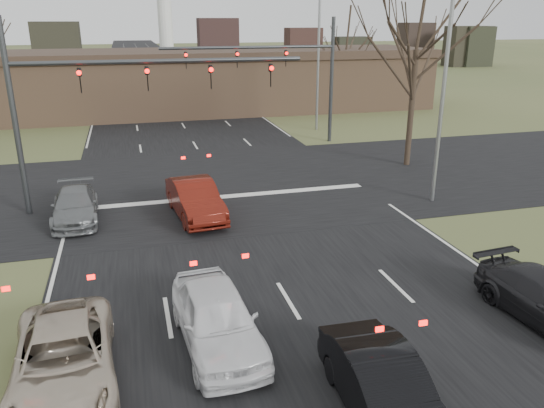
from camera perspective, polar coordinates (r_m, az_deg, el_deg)
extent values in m
plane|color=#46522C|center=(13.50, 5.60, -16.43)|extent=(360.00, 360.00, 0.00)
cube|color=black|center=(70.74, -12.13, 12.51)|extent=(14.00, 300.00, 0.02)
cube|color=black|center=(26.69, -5.76, 2.10)|extent=(200.00, 14.00, 0.02)
cube|color=#876448|center=(48.88, -8.19, 12.57)|extent=(42.00, 10.00, 4.60)
cube|color=#38281E|center=(48.65, -8.34, 15.67)|extent=(42.40, 10.40, 0.70)
cylinder|color=#383A3D|center=(23.91, -25.93, 8.09)|extent=(0.24, 0.24, 8.00)
cylinder|color=#383A3D|center=(23.30, -11.70, 14.83)|extent=(12.00, 0.18, 0.18)
imported|color=black|center=(23.37, -19.93, 12.38)|extent=(0.16, 0.20, 1.00)
imported|color=black|center=(23.32, -13.25, 12.99)|extent=(0.16, 0.20, 1.00)
imported|color=black|center=(23.58, -6.60, 13.43)|extent=(0.16, 0.20, 1.00)
imported|color=black|center=(24.13, -0.15, 13.68)|extent=(0.16, 0.20, 1.00)
cylinder|color=#383A3D|center=(35.88, 6.41, 13.00)|extent=(0.24, 0.24, 8.00)
cylinder|color=#383A3D|center=(34.08, -2.46, 16.49)|extent=(11.00, 0.18, 0.18)
imported|color=black|center=(34.72, 1.49, 15.39)|extent=(0.16, 0.20, 1.00)
imported|color=black|center=(33.96, -3.79, 15.27)|extent=(0.16, 0.20, 1.00)
imported|color=black|center=(33.47, -9.25, 15.01)|extent=(0.16, 0.20, 1.00)
cylinder|color=gray|center=(24.22, 17.96, 11.60)|extent=(0.18, 0.18, 10.00)
cylinder|color=gray|center=(39.69, 4.99, 15.09)|extent=(0.18, 0.18, 10.00)
cylinder|color=black|center=(30.58, 14.75, 9.83)|extent=(0.32, 0.32, 6.33)
cylinder|color=black|center=(49.34, 7.81, 12.86)|extent=(0.32, 0.32, 4.95)
imported|color=#C0B09B|center=(13.22, -21.49, -15.20)|extent=(2.46, 4.91, 1.34)
imported|color=white|center=(13.65, -5.94, -12.10)|extent=(2.13, 4.65, 1.55)
imported|color=black|center=(11.73, 11.95, -18.82)|extent=(1.60, 4.30, 1.40)
imported|color=slate|center=(23.16, -20.42, -0.15)|extent=(1.90, 4.40, 1.26)
imported|color=#59150C|center=(22.26, -8.26, 0.52)|extent=(2.14, 4.84, 1.54)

